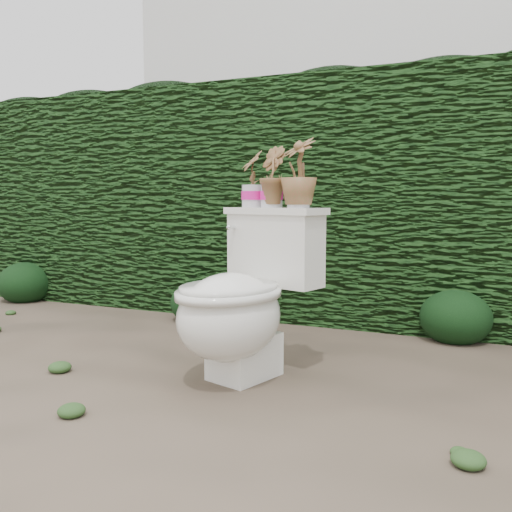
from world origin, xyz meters
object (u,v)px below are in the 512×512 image
at_px(potted_plant_left, 252,180).
at_px(potted_plant_right, 299,174).
at_px(toilet, 242,302).
at_px(potted_plant_center, 272,178).

xyz_separation_m(potted_plant_left, potted_plant_right, (0.27, -0.08, 0.02)).
height_order(toilet, potted_plant_left, potted_plant_left).
bearing_deg(toilet, potted_plant_left, 120.72).
xyz_separation_m(potted_plant_center, potted_plant_right, (0.15, -0.05, 0.01)).
distance_m(toilet, potted_plant_center, 0.61).
distance_m(potted_plant_left, potted_plant_center, 0.12).
height_order(toilet, potted_plant_center, potted_plant_center).
xyz_separation_m(toilet, potted_plant_center, (0.05, 0.24, 0.56)).
bearing_deg(potted_plant_left, potted_plant_right, 36.32).
xyz_separation_m(potted_plant_left, potted_plant_center, (0.12, -0.04, 0.01)).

